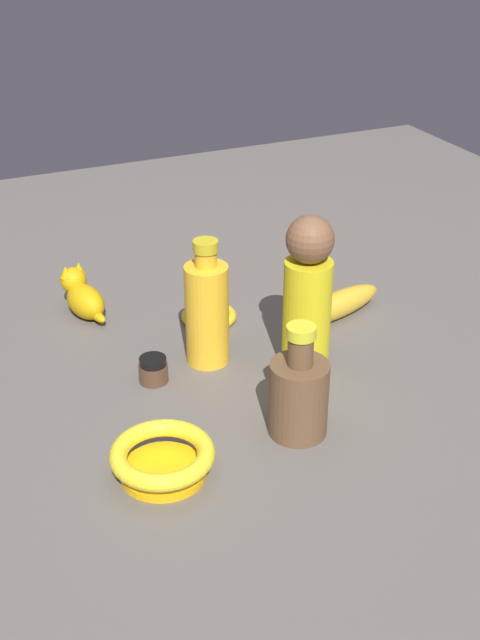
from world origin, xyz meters
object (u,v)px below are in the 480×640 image
cat_figurine (82,295)px  nail_polish_jar (153,370)px  bottle_tall (207,311)px  bottle_short (299,394)px  bangle (210,316)px  person_figure_adult (308,297)px  bowl (163,458)px  banana (337,305)px

cat_figurine → nail_polish_jar: 0.25m
bottle_tall → bottle_short: bottle_tall is taller
bangle → person_figure_adult: size_ratio=0.37×
bottle_tall → bowl: bearing=146.1°
bottle_short → person_figure_adult: 0.17m
bangle → bottle_tall: 0.15m
bangle → banana: 0.22m
cat_figurine → banana: size_ratio=0.63×
bowl → bottle_short: size_ratio=0.81×
cat_figurine → bowl: bearing=177.7°
cat_figurine → bangle: size_ratio=1.29×
bottle_short → person_figure_adult: bearing=-31.5°
bowl → bottle_tall: size_ratio=0.66×
cat_figurine → nail_polish_jar: bearing=-170.6°
bottle_tall → bottle_short: 0.23m
banana → bottle_short: bearing=35.2°
cat_figurine → bottle_short: bearing=-158.2°
bottle_tall → bottle_short: (-0.22, -0.04, -0.03)m
bowl → person_figure_adult: bearing=-62.1°
cat_figurine → bangle: bearing=-119.5°
cat_figurine → bangle: cat_figurine is taller
person_figure_adult → bottle_short: bearing=148.5°
bottle_tall → banana: (0.04, -0.26, -0.06)m
cat_figurine → bangle: (-0.11, -0.19, -0.03)m
bottle_tall → person_figure_adult: (-0.08, -0.13, 0.04)m
bowl → bangle: size_ratio=1.43×
bottle_short → person_figure_adult: (0.14, -0.08, 0.06)m
banana → nail_polish_jar: bearing=-5.7°
bowl → banana: (0.27, -0.41, -0.00)m
bangle → bottle_short: bottle_short is taller
bowl → nail_polish_jar: bearing=-15.8°
bottle_tall → banana: 0.27m
bowl → bottle_short: bottle_short is taller
person_figure_adult → banana: size_ratio=1.31×
cat_figurine → bottle_short: size_ratio=0.74×
nail_polish_jar → bottle_tall: 0.12m
nail_polish_jar → bowl: bearing=164.2°
nail_polish_jar → person_figure_adult: 0.25m
person_figure_adult → banana: 0.21m
bottle_short → banana: bearing=-39.1°
cat_figurine → bowl: 0.46m
bowl → person_figure_adult: (0.15, -0.28, 0.10)m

